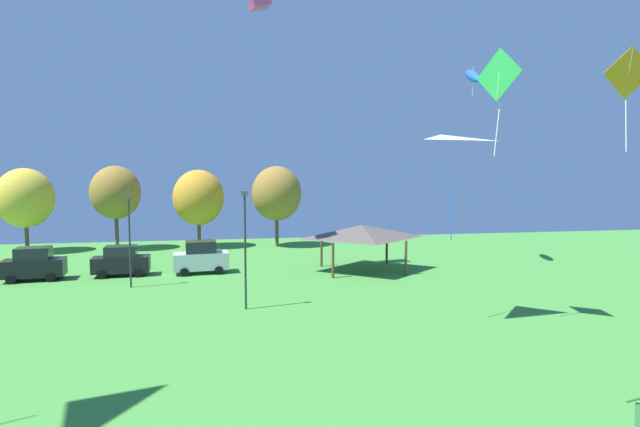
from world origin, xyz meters
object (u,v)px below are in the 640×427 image
at_px(parked_car_leftmost, 34,264).
at_px(treeline_tree_3, 277,193).
at_px(parked_car_third_from_left, 201,257).
at_px(treeline_tree_0, 25,198).
at_px(light_post_1, 130,236).
at_px(park_pavilion, 362,232).
at_px(kite_flying_3, 628,76).
at_px(kite_flying_8, 441,157).
at_px(kite_flying_0, 473,76).
at_px(treeline_tree_1, 116,193).
at_px(parked_car_second_from_left, 121,261).
at_px(light_post_0, 245,243).
at_px(kite_flying_5, 499,78).
at_px(treeline_tree_2, 199,198).

relative_size(parked_car_leftmost, treeline_tree_3, 0.50).
distance_m(parked_car_third_from_left, treeline_tree_0, 22.00).
bearing_deg(light_post_1, park_pavilion, 9.64).
relative_size(kite_flying_3, kite_flying_8, 1.08).
bearing_deg(parked_car_third_from_left, kite_flying_0, -6.51).
xyz_separation_m(treeline_tree_1, treeline_tree_3, (15.97, -0.59, -0.17)).
bearing_deg(kite_flying_0, treeline_tree_1, 155.50).
bearing_deg(park_pavilion, kite_flying_0, 5.52).
bearing_deg(parked_car_second_from_left, kite_flying_3, -37.01).
xyz_separation_m(treeline_tree_0, treeline_tree_3, (24.10, -0.19, 0.27)).
bearing_deg(kite_flying_0, light_post_0, -150.66).
relative_size(kite_flying_3, light_post_1, 0.80).
height_order(park_pavilion, light_post_1, light_post_1).
distance_m(kite_flying_0, treeline_tree_1, 35.18).
distance_m(parked_car_third_from_left, light_post_0, 11.56).
bearing_deg(kite_flying_8, parked_car_second_from_left, 142.73).
height_order(kite_flying_0, light_post_1, kite_flying_0).
bearing_deg(kite_flying_8, parked_car_leftmost, 150.83).
distance_m(parked_car_second_from_left, park_pavilion, 18.27).
height_order(light_post_0, treeline_tree_0, treeline_tree_0).
bearing_deg(light_post_1, kite_flying_5, -32.55).
height_order(kite_flying_5, treeline_tree_1, kite_flying_5).
bearing_deg(light_post_0, treeline_tree_1, 115.85).
distance_m(parked_car_second_from_left, treeline_tree_3, 18.86).
bearing_deg(parked_car_second_from_left, parked_car_third_from_left, -4.25).
relative_size(kite_flying_8, treeline_tree_3, 0.55).
xyz_separation_m(kite_flying_3, treeline_tree_1, (-29.93, 31.18, -6.51)).
relative_size(kite_flying_0, kite_flying_3, 0.75).
bearing_deg(parked_car_leftmost, kite_flying_0, -5.99).
distance_m(kite_flying_3, treeline_tree_3, 34.28).
relative_size(parked_car_third_from_left, light_post_1, 0.69).
relative_size(kite_flying_8, light_post_0, 0.69).
relative_size(kite_flying_0, light_post_1, 0.60).
xyz_separation_m(kite_flying_0, light_post_1, (-26.21, -3.76, -12.04)).
bearing_deg(kite_flying_5, kite_flying_3, -10.24).
distance_m(light_post_1, treeline_tree_1, 18.47).
bearing_deg(parked_car_leftmost, kite_flying_5, -37.27).
xyz_separation_m(kite_flying_0, parked_car_second_from_left, (-27.61, 0.33, -14.40)).
relative_size(kite_flying_5, treeline_tree_3, 0.61).
bearing_deg(treeline_tree_2, parked_car_third_from_left, -86.31).
height_order(parked_car_leftmost, light_post_0, light_post_0).
xyz_separation_m(kite_flying_3, treeline_tree_2, (-21.92, 31.26, -7.07)).
height_order(kite_flying_0, treeline_tree_3, kite_flying_0).
xyz_separation_m(kite_flying_3, light_post_0, (-18.02, 6.58, -8.51)).
distance_m(park_pavilion, treeline_tree_1, 26.11).
bearing_deg(treeline_tree_2, treeline_tree_0, -178.28).
bearing_deg(treeline_tree_3, light_post_1, -123.65).
height_order(parked_car_third_from_left, park_pavilion, park_pavilion).
height_order(kite_flying_5, light_post_0, kite_flying_5).
bearing_deg(treeline_tree_0, light_post_0, -50.37).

